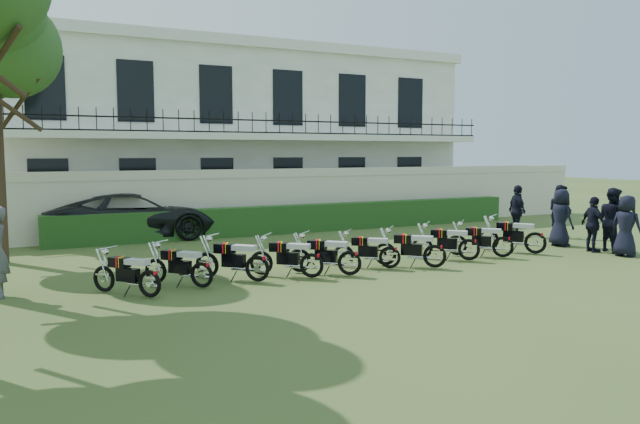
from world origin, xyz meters
The scene contains 21 objects.
ground centered at (0.00, 0.00, 0.00)m, with size 100.00×100.00×0.00m, color #354C1E.
perimeter_wall centered at (0.00, 8.00, 1.17)m, with size 30.00×0.35×2.30m.
hedge centered at (1.00, 7.20, 0.50)m, with size 18.00×0.60×1.00m, color #1C4016.
building centered at (0.00, 13.96, 3.71)m, with size 20.40×9.60×7.40m.
motorcycle_0 centered at (-6.39, -0.81, 0.44)m, with size 1.15×1.41×0.95m.
motorcycle_1 centered at (-5.21, -0.41, 0.44)m, with size 1.21×1.39×0.96m.
motorcycle_2 centered at (-3.92, -0.37, 0.47)m, with size 1.35×1.43×1.02m.
motorcycle_3 centered at (-2.64, -0.54, 0.46)m, with size 1.40×1.28×0.99m.
motorcycle_4 centered at (-1.72, -0.69, 0.46)m, with size 1.37×1.35×1.00m.
motorcycle_5 centered at (-0.38, -0.37, 0.43)m, with size 1.36×1.19×0.94m.
motorcycle_6 centered at (0.66, -0.83, 0.46)m, with size 1.40×1.33×1.00m.
motorcycle_7 centered at (2.13, -0.39, 0.46)m, with size 1.36×1.36×1.00m.
motorcycle_8 centered at (3.30, -0.43, 0.46)m, with size 1.37×1.32×0.99m.
motorcycle_9 centered at (4.55, -0.40, 0.49)m, with size 1.17×1.67×1.07m.
suv centered at (-5.05, 8.14, 0.79)m, with size 2.61×5.66×1.57m, color black.
officer_0 centered at (6.58, -1.76, 0.86)m, with size 0.84×0.55×1.73m, color black.
officer_1 centered at (6.98, -1.01, 0.94)m, with size 0.92×0.71×1.89m, color black.
officer_2 centered at (6.40, -0.82, 0.82)m, with size 0.96×0.40×1.63m, color black.
officer_3 centered at (6.46, 0.43, 0.89)m, with size 0.87×0.57×1.78m, color black.
officer_4 centered at (8.01, 1.85, 0.90)m, with size 0.88×0.69×1.81m, color black.
officer_5 centered at (6.85, 2.66, 0.89)m, with size 1.05×0.44×1.79m, color black.
Camera 1 is at (-8.94, -13.26, 2.93)m, focal length 35.00 mm.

